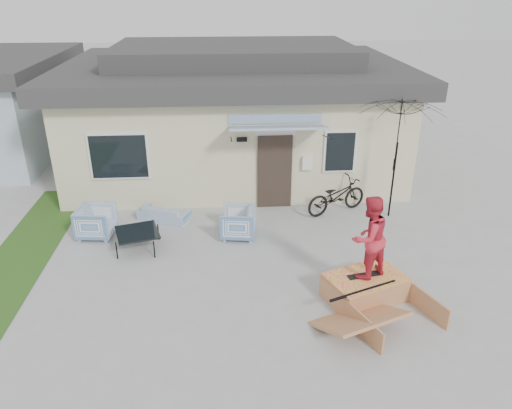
{
  "coord_description": "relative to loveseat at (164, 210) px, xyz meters",
  "views": [
    {
      "loc": [
        -0.38,
        -8.17,
        5.92
      ],
      "look_at": [
        0.3,
        1.8,
        1.3
      ],
      "focal_mm": 34.3,
      "sensor_mm": 36.0,
      "label": 1
    }
  ],
  "objects": [
    {
      "name": "house",
      "position": [
        2.05,
        4.19,
        1.67
      ],
      "size": [
        10.8,
        8.49,
        4.1
      ],
      "color": "beige",
      "rests_on": "ground"
    },
    {
      "name": "loveseat",
      "position": [
        0.0,
        0.0,
        0.0
      ],
      "size": [
        1.44,
        0.92,
        0.54
      ],
      "primitive_type": "imported",
      "rotation": [
        0.0,
        0.0,
        2.74
      ],
      "color": "teal",
      "rests_on": "ground"
    },
    {
      "name": "armchair_right",
      "position": [
        1.96,
        -1.08,
        0.15
      ],
      "size": [
        0.88,
        0.92,
        0.85
      ],
      "primitive_type": "imported",
      "rotation": [
        0.0,
        0.0,
        -1.7
      ],
      "color": "teal",
      "rests_on": "ground"
    },
    {
      "name": "skater",
      "position": [
        4.41,
        -3.84,
        1.13
      ],
      "size": [
        1.05,
        0.97,
        1.71
      ],
      "primitive_type": "imported",
      "rotation": [
        0.0,
        0.0,
        3.66
      ],
      "color": "red",
      "rests_on": "skateboard"
    },
    {
      "name": "armchair_left",
      "position": [
        -1.58,
        -0.82,
        0.17
      ],
      "size": [
        0.89,
        0.93,
        0.88
      ],
      "primitive_type": "imported",
      "rotation": [
        0.0,
        0.0,
        1.46
      ],
      "color": "teal",
      "rests_on": "ground"
    },
    {
      "name": "ground",
      "position": [
        2.05,
        -3.81,
        -0.27
      ],
      "size": [
        90.0,
        90.0,
        0.0
      ],
      "primitive_type": "plane",
      "color": "#9C9C9C",
      "rests_on": "ground"
    },
    {
      "name": "grass_strip",
      "position": [
        -3.15,
        -1.81,
        -0.27
      ],
      "size": [
        1.4,
        8.0,
        0.01
      ],
      "primitive_type": "cube",
      "color": "#254919",
      "rests_on": "ground"
    },
    {
      "name": "coffee_table",
      "position": [
        -0.45,
        -1.55,
        -0.04
      ],
      "size": [
        1.19,
        1.19,
        0.47
      ],
      "primitive_type": "cube",
      "rotation": [
        0.0,
        0.0,
        0.29
      ],
      "color": "black",
      "rests_on": "ground"
    },
    {
      "name": "skateboard",
      "position": [
        4.41,
        -3.84,
        0.25
      ],
      "size": [
        0.76,
        0.34,
        0.05
      ],
      "primitive_type": "cube",
      "rotation": [
        0.0,
        0.0,
        0.21
      ],
      "color": "black",
      "rests_on": "skate_ramp"
    },
    {
      "name": "bicycle",
      "position": [
        4.72,
        0.16,
        0.32
      ],
      "size": [
        1.97,
        1.35,
        1.19
      ],
      "primitive_type": "imported",
      "rotation": [
        0.0,
        0.0,
        1.99
      ],
      "color": "black",
      "rests_on": "ground"
    },
    {
      "name": "skate_ramp",
      "position": [
        4.43,
        -3.88,
        -0.02
      ],
      "size": [
        2.15,
        2.43,
        0.5
      ],
      "primitive_type": null,
      "rotation": [
        0.0,
        0.0,
        0.38
      ],
      "color": "#B07449",
      "rests_on": "ground"
    },
    {
      "name": "patio_umbrella",
      "position": [
        6.13,
        -0.17,
        1.48
      ],
      "size": [
        2.43,
        2.29,
        2.2
      ],
      "color": "black",
      "rests_on": "ground"
    }
  ]
}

